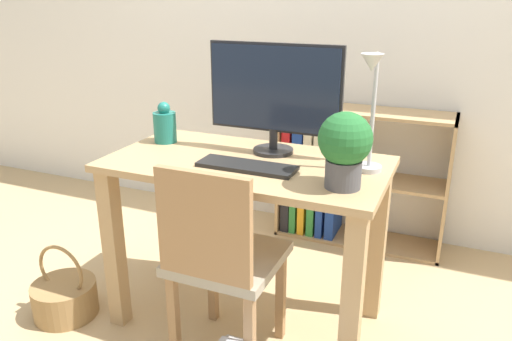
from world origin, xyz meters
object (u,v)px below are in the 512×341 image
at_px(vase, 165,125).
at_px(bookshelf, 331,180).
at_px(keyboard, 247,166).
at_px(chair, 221,257).
at_px(monitor, 274,92).
at_px(desk_lamp, 371,102).
at_px(potted_plant, 345,146).
at_px(basket, 65,297).

distance_m(vase, bookshelf, 1.14).
distance_m(keyboard, vase, 0.53).
xyz_separation_m(vase, chair, (0.48, -0.39, -0.37)).
height_order(monitor, desk_lamp, monitor).
relative_size(keyboard, vase, 2.11).
bearing_deg(monitor, vase, -174.51).
bearing_deg(potted_plant, keyboard, 172.30).
height_order(monitor, keyboard, monitor).
xyz_separation_m(keyboard, vase, (-0.49, 0.18, 0.07)).
distance_m(keyboard, chair, 0.37).
bearing_deg(chair, desk_lamp, 24.59).
distance_m(chair, basket, 0.90).
height_order(desk_lamp, bookshelf, desk_lamp).
bearing_deg(monitor, chair, -94.82).
xyz_separation_m(monitor, potted_plant, (0.37, -0.29, -0.11)).
bearing_deg(monitor, keyboard, -95.36).
bearing_deg(keyboard, basket, -164.89).
bearing_deg(basket, bookshelf, 54.40).
bearing_deg(desk_lamp, basket, -165.51).
xyz_separation_m(vase, bookshelf, (0.57, 0.86, -0.49)).
bearing_deg(vase, monitor, 5.49).
xyz_separation_m(monitor, chair, (-0.04, -0.44, -0.55)).
bearing_deg(keyboard, vase, 159.38).
height_order(bookshelf, basket, bookshelf).
distance_m(monitor, chair, 0.71).
distance_m(keyboard, desk_lamp, 0.53).
relative_size(monitor, basket, 1.63).
distance_m(vase, desk_lamp, 0.96).
bearing_deg(basket, keyboard, 15.11).
relative_size(monitor, bookshelf, 0.60).
height_order(chair, bookshelf, chair).
bearing_deg(vase, desk_lamp, -4.84).
height_order(chair, basket, chair).
bearing_deg(potted_plant, bookshelf, 105.94).
height_order(keyboard, vase, vase).
bearing_deg(bookshelf, potted_plant, -74.06).
bearing_deg(vase, keyboard, -20.62).
bearing_deg(desk_lamp, keyboard, -166.68).
xyz_separation_m(keyboard, desk_lamp, (0.45, 0.11, 0.27)).
height_order(desk_lamp, basket, desk_lamp).
distance_m(desk_lamp, bookshelf, 1.22).
bearing_deg(monitor, basket, -151.66).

